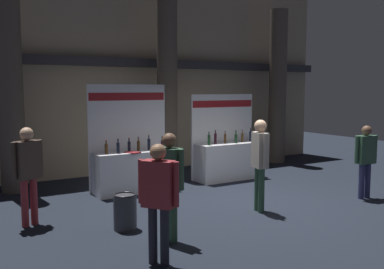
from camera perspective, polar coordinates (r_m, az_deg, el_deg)
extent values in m
plane|color=black|center=(9.04, 7.85, -9.34)|extent=(24.65, 24.65, 0.00)
cube|color=gray|center=(12.75, -5.40, 8.12)|extent=(12.33, 0.25, 5.71)
cube|color=#2D2D33|center=(12.49, -4.80, 9.48)|extent=(12.33, 0.20, 0.24)
cylinder|color=#51473D|center=(10.62, -23.27, 6.02)|extent=(0.57, 0.57, 4.95)
cylinder|color=#51473D|center=(11.86, -3.34, 6.45)|extent=(0.57, 0.57, 4.95)
cylinder|color=#51473D|center=(14.19, 11.45, 6.28)|extent=(0.57, 0.57, 4.95)
cube|color=white|center=(10.00, -7.78, -5.00)|extent=(1.85, 0.60, 0.97)
cube|color=white|center=(10.20, -8.59, -0.40)|extent=(1.94, 0.04, 2.52)
cube|color=maroon|center=(10.11, -8.63, 5.07)|extent=(1.88, 0.01, 0.18)
cylinder|color=#472D14|center=(9.61, -11.45, -1.92)|extent=(0.07, 0.07, 0.23)
cylinder|color=#472D14|center=(9.59, -11.47, -1.04)|extent=(0.03, 0.03, 0.07)
cylinder|color=red|center=(9.59, -11.48, -0.79)|extent=(0.03, 0.03, 0.02)
cylinder|color=black|center=(9.66, -9.91, -1.80)|extent=(0.07, 0.07, 0.24)
cylinder|color=black|center=(9.64, -9.93, -0.88)|extent=(0.03, 0.03, 0.07)
cylinder|color=black|center=(9.63, -9.93, -0.62)|extent=(0.03, 0.03, 0.02)
cylinder|color=black|center=(9.82, -8.45, -1.65)|extent=(0.07, 0.07, 0.24)
cylinder|color=black|center=(9.80, -8.47, -0.74)|extent=(0.03, 0.03, 0.07)
cylinder|color=red|center=(9.80, -8.47, -0.49)|extent=(0.03, 0.03, 0.02)
cylinder|color=#472D14|center=(10.00, -7.22, -1.53)|extent=(0.07, 0.07, 0.23)
cylinder|color=#472D14|center=(9.98, -7.23, -0.64)|extent=(0.03, 0.03, 0.08)
cylinder|color=black|center=(9.97, -7.23, -0.37)|extent=(0.03, 0.03, 0.02)
cylinder|color=black|center=(10.12, -5.82, -1.33)|extent=(0.07, 0.07, 0.26)
cylinder|color=black|center=(10.10, -5.83, -0.35)|extent=(0.03, 0.03, 0.09)
cylinder|color=gold|center=(10.09, -5.83, -0.06)|extent=(0.03, 0.03, 0.02)
cylinder|color=black|center=(10.11, -4.02, -1.41)|extent=(0.06, 0.06, 0.23)
cylinder|color=black|center=(10.09, -4.03, -0.55)|extent=(0.03, 0.03, 0.08)
cylinder|color=black|center=(10.08, -4.03, -0.28)|extent=(0.03, 0.03, 0.02)
cube|color=maroon|center=(9.71, -8.03, -2.39)|extent=(0.33, 0.41, 0.02)
cube|color=white|center=(11.36, 5.08, -3.60)|extent=(1.87, 0.60, 0.98)
cube|color=white|center=(11.54, 4.12, -0.22)|extent=(1.96, 0.04, 2.27)
cube|color=maroon|center=(11.46, 4.22, 4.14)|extent=(1.91, 0.01, 0.18)
cylinder|color=#19381E|center=(10.79, 2.30, -0.76)|extent=(0.07, 0.07, 0.26)
cylinder|color=#19381E|center=(10.77, 2.30, 0.10)|extent=(0.03, 0.03, 0.06)
cylinder|color=black|center=(10.77, 2.30, 0.32)|extent=(0.03, 0.03, 0.02)
cylinder|color=black|center=(11.07, 3.17, -0.57)|extent=(0.07, 0.07, 0.27)
cylinder|color=black|center=(11.05, 3.17, 0.32)|extent=(0.03, 0.03, 0.08)
cylinder|color=black|center=(11.05, 3.17, 0.57)|extent=(0.03, 0.03, 0.02)
cylinder|color=#472D14|center=(11.20, 4.47, -0.57)|extent=(0.06, 0.06, 0.24)
cylinder|color=#472D14|center=(11.18, 4.48, 0.22)|extent=(0.03, 0.03, 0.07)
cylinder|color=black|center=(11.18, 4.48, 0.44)|extent=(0.03, 0.03, 0.02)
cylinder|color=#19381E|center=(11.27, 5.92, -0.57)|extent=(0.07, 0.07, 0.23)
cylinder|color=#19381E|center=(11.26, 5.93, 0.25)|extent=(0.03, 0.03, 0.09)
cylinder|color=black|center=(11.25, 5.93, 0.51)|extent=(0.03, 0.03, 0.02)
cylinder|color=#472D14|center=(11.52, 6.78, -0.42)|extent=(0.07, 0.07, 0.24)
cylinder|color=#472D14|center=(11.50, 6.79, 0.36)|extent=(0.03, 0.03, 0.08)
cylinder|color=black|center=(11.49, 6.79, 0.59)|extent=(0.03, 0.03, 0.02)
cylinder|color=black|center=(11.68, 7.86, -0.24)|extent=(0.07, 0.07, 0.28)
cylinder|color=black|center=(11.66, 7.87, 0.63)|extent=(0.03, 0.03, 0.08)
cylinder|color=red|center=(11.66, 7.88, 0.86)|extent=(0.03, 0.03, 0.02)
cylinder|color=#38383D|center=(7.47, -8.99, -10.30)|extent=(0.40, 0.40, 0.60)
torus|color=black|center=(7.39, -9.03, -7.99)|extent=(0.39, 0.39, 0.02)
cylinder|color=#33563D|center=(6.85, -3.54, -10.71)|extent=(0.12, 0.12, 0.83)
cylinder|color=#33563D|center=(6.75, -2.51, -10.97)|extent=(0.12, 0.12, 0.83)
cube|color=#33563D|center=(6.62, -3.06, -4.65)|extent=(0.36, 0.45, 0.66)
sphere|color=brown|center=(6.56, -3.08, -0.78)|extent=(0.23, 0.23, 0.23)
cylinder|color=#33563D|center=(6.78, -4.58, -4.27)|extent=(0.08, 0.08, 0.63)
cylinder|color=#33563D|center=(6.46, -1.47, -4.76)|extent=(0.08, 0.08, 0.63)
cylinder|color=#33563D|center=(8.42, 9.31, -7.45)|extent=(0.12, 0.12, 0.87)
cylinder|color=#33563D|center=(8.57, 8.80, -7.21)|extent=(0.12, 0.12, 0.87)
cube|color=#ADA393|center=(8.35, 9.14, -2.08)|extent=(0.30, 0.40, 0.69)
sphere|color=tan|center=(8.29, 9.20, 1.15)|extent=(0.24, 0.24, 0.24)
cylinder|color=#ADA393|center=(8.15, 9.84, -2.17)|extent=(0.08, 0.08, 0.66)
cylinder|color=#ADA393|center=(8.54, 8.49, -1.77)|extent=(0.08, 0.08, 0.66)
cylinder|color=navy|center=(10.07, 21.83, -5.86)|extent=(0.12, 0.12, 0.78)
cylinder|color=navy|center=(10.19, 22.54, -5.75)|extent=(0.12, 0.12, 0.78)
cube|color=#33563D|center=(10.01, 22.34, -1.89)|extent=(0.46, 0.27, 0.62)
sphere|color=brown|center=(9.97, 22.44, 0.51)|extent=(0.21, 0.21, 0.21)
cylinder|color=#33563D|center=(9.83, 21.27, -1.90)|extent=(0.08, 0.08, 0.59)
cylinder|color=#33563D|center=(10.20, 23.39, -1.71)|extent=(0.08, 0.08, 0.59)
cylinder|color=maroon|center=(8.11, -20.48, -8.39)|extent=(0.12, 0.12, 0.84)
cylinder|color=maroon|center=(8.02, -21.58, -8.60)|extent=(0.12, 0.12, 0.84)
cube|color=#47382D|center=(7.92, -21.24, -3.20)|extent=(0.48, 0.37, 0.67)
sphere|color=tan|center=(7.86, -21.36, 0.07)|extent=(0.23, 0.23, 0.23)
cylinder|color=#47382D|center=(8.05, -19.69, -2.88)|extent=(0.08, 0.08, 0.63)
cylinder|color=#47382D|center=(7.78, -22.84, -3.30)|extent=(0.08, 0.08, 0.63)
cylinder|color=#23232D|center=(5.93, -3.70, -13.55)|extent=(0.12, 0.12, 0.81)
cylinder|color=#23232D|center=(6.01, -5.29, -13.31)|extent=(0.12, 0.12, 0.81)
cube|color=maroon|center=(5.77, -4.56, -6.64)|extent=(0.43, 0.48, 0.64)
sphere|color=#8C6647|center=(5.69, -4.60, -2.36)|extent=(0.22, 0.22, 0.22)
cylinder|color=maroon|center=(5.65, -2.15, -6.72)|extent=(0.08, 0.08, 0.61)
cylinder|color=maroon|center=(5.88, -6.87, -6.26)|extent=(0.08, 0.08, 0.61)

